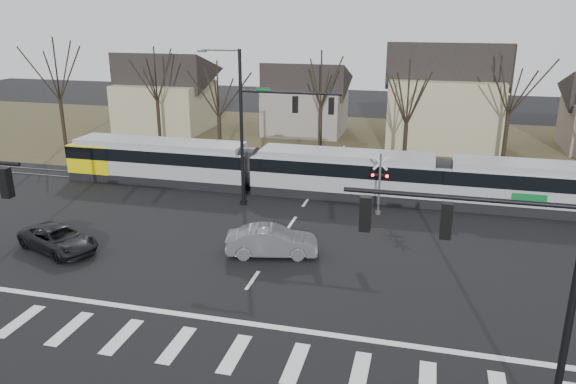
% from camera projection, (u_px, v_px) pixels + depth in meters
% --- Properties ---
extents(ground, '(140.00, 140.00, 0.00)m').
position_uv_depth(ground, '(239.00, 300.00, 25.43)').
color(ground, black).
extents(grass_verge, '(140.00, 28.00, 0.01)m').
position_uv_depth(grass_verge, '(346.00, 143.00, 54.89)').
color(grass_verge, '#38331E').
rests_on(grass_verge, ground).
extents(crosswalk, '(27.00, 2.60, 0.01)m').
position_uv_depth(crosswalk, '(205.00, 349.00, 21.75)').
color(crosswalk, silver).
rests_on(crosswalk, ground).
extents(stop_line, '(28.00, 0.35, 0.01)m').
position_uv_depth(stop_line, '(225.00, 320.00, 23.77)').
color(stop_line, silver).
rests_on(stop_line, ground).
extents(lane_dashes, '(0.18, 30.00, 0.01)m').
position_uv_depth(lane_dashes, '(312.00, 193.00, 40.16)').
color(lane_dashes, silver).
rests_on(lane_dashes, ground).
extents(rail_pair, '(90.00, 1.52, 0.06)m').
position_uv_depth(rail_pair, '(312.00, 193.00, 39.97)').
color(rail_pair, '#59595E').
rests_on(rail_pair, ground).
extents(tram, '(41.80, 3.10, 3.17)m').
position_uv_depth(tram, '(343.00, 172.00, 39.12)').
color(tram, gray).
rests_on(tram, ground).
extents(sedan, '(3.84, 5.59, 1.59)m').
position_uv_depth(sedan, '(272.00, 241.00, 29.83)').
color(sedan, '#57595F').
rests_on(sedan, ground).
extents(suv, '(5.62, 6.46, 1.37)m').
position_uv_depth(suv, '(58.00, 239.00, 30.44)').
color(suv, black).
rests_on(suv, ground).
extents(signal_pole_near_right, '(6.72, 0.44, 8.00)m').
position_uv_depth(signal_pole_near_right, '(502.00, 283.00, 15.92)').
color(signal_pole_near_right, black).
rests_on(signal_pole_near_right, ground).
extents(signal_pole_far, '(9.28, 0.44, 10.20)m').
position_uv_depth(signal_pole_far, '(265.00, 122.00, 35.73)').
color(signal_pole_far, black).
rests_on(signal_pole_far, ground).
extents(rail_crossing_signal, '(1.08, 0.36, 4.00)m').
position_uv_depth(rail_crossing_signal, '(379.00, 186.00, 35.45)').
color(rail_crossing_signal, '#59595B').
rests_on(rail_crossing_signal, ground).
extents(tree_row, '(59.20, 7.20, 10.00)m').
position_uv_depth(tree_row, '(361.00, 103.00, 47.34)').
color(tree_row, black).
rests_on(tree_row, ground).
extents(house_a, '(9.72, 8.64, 8.60)m').
position_uv_depth(house_a, '(165.00, 88.00, 60.04)').
color(house_a, '#9A9470').
rests_on(house_a, ground).
extents(house_b, '(8.64, 7.56, 7.65)m').
position_uv_depth(house_b, '(305.00, 95.00, 58.52)').
color(house_b, gray).
rests_on(house_b, ground).
extents(house_c, '(10.80, 8.64, 10.10)m').
position_uv_depth(house_c, '(446.00, 92.00, 52.07)').
color(house_c, '#9A9470').
rests_on(house_c, ground).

